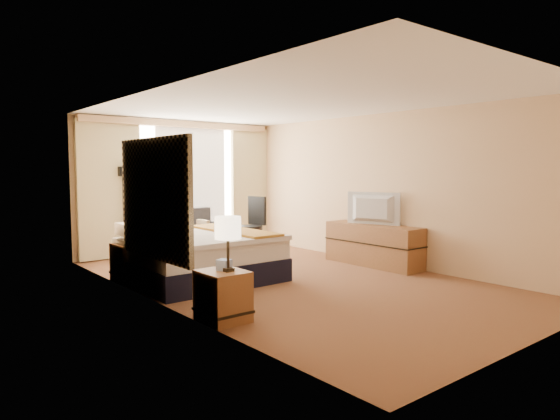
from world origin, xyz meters
TOP-DOWN VIEW (x-y plane):
  - floor at (0.00, 0.00)m, footprint 4.20×7.00m
  - ceiling at (0.00, 0.00)m, footprint 4.20×7.00m
  - wall_back at (0.00, 3.50)m, footprint 4.20×0.02m
  - wall_front at (0.00, -3.50)m, footprint 4.20×0.02m
  - wall_left at (-2.10, 0.00)m, footprint 0.02×7.00m
  - wall_right at (2.10, 0.00)m, footprint 0.02×7.00m
  - headboard at (-2.06, 0.20)m, footprint 0.06×1.85m
  - nightstand_left at (-1.87, -1.05)m, footprint 0.45×0.52m
  - nightstand_right at (-1.87, 1.45)m, footprint 0.45×0.52m
  - media_dresser at (1.83, 0.00)m, footprint 0.50×1.80m
  - window at (0.25, 3.47)m, footprint 2.30×0.02m
  - curtains at (-0.00, 3.39)m, footprint 4.12×0.19m
  - bed at (-1.06, 0.85)m, footprint 2.02×1.84m
  - loveseat at (-0.01, 3.04)m, footprint 1.44×0.86m
  - floor_lamp at (-1.23, 3.30)m, footprint 0.21×0.21m
  - desk_chair at (0.81, 2.11)m, footprint 0.54×0.54m
  - lamp_left at (-1.84, -1.12)m, footprint 0.28×0.28m
  - lamp_right at (-1.82, 1.41)m, footprint 0.26×0.26m
  - tissue_box at (-1.84, -1.04)m, footprint 0.17×0.17m
  - telephone at (-1.73, 1.62)m, footprint 0.17×0.13m
  - television at (1.78, 0.01)m, footprint 0.40×0.95m

SIDE VIEW (x-z plane):
  - floor at x=0.00m, z-range -0.01..0.01m
  - nightstand_left at x=-1.87m, z-range 0.00..0.55m
  - nightstand_right at x=-1.87m, z-range 0.00..0.55m
  - loveseat at x=-0.01m, z-range -0.15..0.71m
  - media_dresser at x=1.83m, z-range 0.00..0.70m
  - bed at x=-1.06m, z-range -0.13..0.85m
  - desk_chair at x=0.81m, z-range -0.06..1.06m
  - telephone at x=-1.73m, z-range 0.55..0.62m
  - tissue_box at x=-1.84m, z-range 0.55..0.67m
  - television at x=1.78m, z-range 0.70..1.25m
  - lamp_right at x=-1.82m, z-range 0.70..1.26m
  - lamp_left at x=-1.84m, z-range 0.71..1.30m
  - floor_lamp at x=-1.23m, z-range 0.35..2.04m
  - headboard at x=-2.06m, z-range 0.53..2.03m
  - wall_back at x=0.00m, z-range 0.00..2.60m
  - wall_front at x=0.00m, z-range 0.00..2.60m
  - wall_left at x=-2.10m, z-range 0.00..2.60m
  - wall_right at x=2.10m, z-range 0.00..2.60m
  - window at x=0.25m, z-range 0.17..2.47m
  - curtains at x=0.00m, z-range 0.13..2.69m
  - ceiling at x=0.00m, z-range 2.59..2.61m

